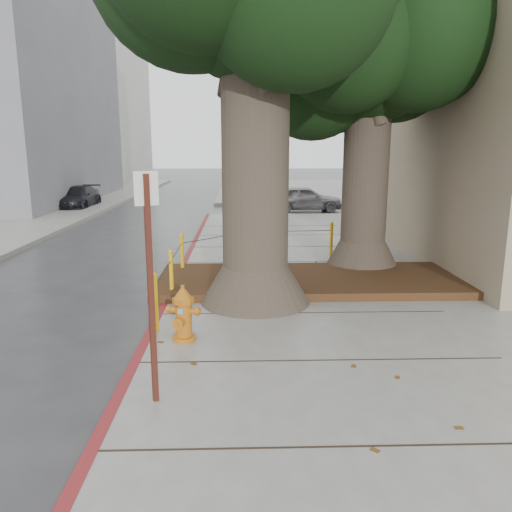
{
  "coord_description": "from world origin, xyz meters",
  "views": [
    {
      "loc": [
        -0.56,
        -6.28,
        2.96
      ],
      "look_at": [
        -0.3,
        2.33,
        1.1
      ],
      "focal_mm": 35.0,
      "sensor_mm": 36.0,
      "label": 1
    }
  ],
  "objects_px": {
    "fire_hydrant": "(183,314)",
    "car_red": "(401,196)",
    "car_dark": "(77,198)",
    "car_silver": "(305,198)",
    "signpost": "(150,276)"
  },
  "relations": [
    {
      "from": "fire_hydrant",
      "to": "car_dark",
      "type": "bearing_deg",
      "value": 126.93
    },
    {
      "from": "car_red",
      "to": "car_dark",
      "type": "xyz_separation_m",
      "value": [
        -16.43,
        -0.39,
        -0.01
      ]
    },
    {
      "from": "car_red",
      "to": "car_dark",
      "type": "bearing_deg",
      "value": 85.36
    },
    {
      "from": "fire_hydrant",
      "to": "car_silver",
      "type": "xyz_separation_m",
      "value": [
        3.91,
        16.79,
        0.05
      ]
    },
    {
      "from": "fire_hydrant",
      "to": "car_silver",
      "type": "relative_size",
      "value": 0.24
    },
    {
      "from": "car_red",
      "to": "car_dark",
      "type": "distance_m",
      "value": 16.43
    },
    {
      "from": "fire_hydrant",
      "to": "car_red",
      "type": "bearing_deg",
      "value": 78.74
    },
    {
      "from": "car_silver",
      "to": "fire_hydrant",
      "type": "bearing_deg",
      "value": 165.08
    },
    {
      "from": "signpost",
      "to": "car_silver",
      "type": "distance_m",
      "value": 19.08
    },
    {
      "from": "signpost",
      "to": "car_silver",
      "type": "relative_size",
      "value": 0.72
    },
    {
      "from": "car_dark",
      "to": "car_red",
      "type": "bearing_deg",
      "value": 1.52
    },
    {
      "from": "fire_hydrant",
      "to": "car_dark",
      "type": "xyz_separation_m",
      "value": [
        -7.3,
        18.12,
        -0.0
      ]
    },
    {
      "from": "car_dark",
      "to": "car_silver",
      "type": "bearing_deg",
      "value": -6.59
    },
    {
      "from": "car_red",
      "to": "fire_hydrant",
      "type": "bearing_deg",
      "value": 147.74
    },
    {
      "from": "signpost",
      "to": "fire_hydrant",
      "type": "bearing_deg",
      "value": 62.47
    }
  ]
}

